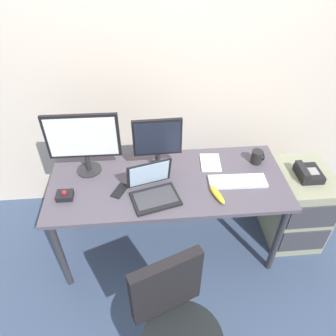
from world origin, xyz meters
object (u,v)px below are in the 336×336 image
(trackball_mouse, at_px, (65,195))
(paper_notepad, at_px, (210,163))
(desk_phone, at_px, (308,173))
(monitor_side, at_px, (157,142))
(cell_phone, at_px, (120,191))
(office_chair, at_px, (177,335))
(keyboard, at_px, (238,181))
(laptop, at_px, (153,189))
(banana, at_px, (217,194))
(monitor_main, at_px, (83,140))
(file_cabinet, at_px, (296,205))
(coffee_mug, at_px, (257,157))

(trackball_mouse, xyz_separation_m, paper_notepad, (1.05, 0.28, -0.02))
(desk_phone, distance_m, monitor_side, 1.16)
(monitor_side, height_order, cell_phone, monitor_side)
(office_chair, xyz_separation_m, paper_notepad, (0.37, 1.11, 0.31))
(trackball_mouse, relative_size, paper_notepad, 0.53)
(keyboard, bearing_deg, desk_phone, 8.78)
(laptop, distance_m, cell_phone, 0.24)
(trackball_mouse, bearing_deg, banana, -4.34)
(monitor_main, height_order, paper_notepad, monitor_main)
(monitor_main, relative_size, banana, 2.69)
(trackball_mouse, bearing_deg, laptop, -2.54)
(trackball_mouse, bearing_deg, desk_phone, 4.37)
(laptop, bearing_deg, banana, -6.82)
(monitor_side, xyz_separation_m, laptop, (-0.05, -0.28, -0.19))
(monitor_side, distance_m, paper_notepad, 0.47)
(monitor_side, height_order, laptop, monitor_side)
(cell_phone, bearing_deg, keyboard, 28.34)
(paper_notepad, bearing_deg, cell_phone, -160.01)
(monitor_side, distance_m, trackball_mouse, 0.73)
(cell_phone, bearing_deg, office_chair, -42.87)
(banana, bearing_deg, keyboard, 35.71)
(desk_phone, height_order, trackball_mouse, trackball_mouse)
(file_cabinet, relative_size, cell_phone, 4.77)
(keyboard, bearing_deg, trackball_mouse, -177.74)
(monitor_main, relative_size, keyboard, 1.23)
(paper_notepad, bearing_deg, desk_phone, -11.28)
(desk_phone, height_order, monitor_side, monitor_side)
(keyboard, height_order, paper_notepad, keyboard)
(laptop, relative_size, paper_notepad, 1.77)
(office_chair, xyz_separation_m, cell_phone, (-0.31, 0.87, 0.31))
(coffee_mug, xyz_separation_m, cell_phone, (-1.04, -0.23, -0.05))
(keyboard, distance_m, cell_phone, 0.84)
(monitor_main, xyz_separation_m, paper_notepad, (0.92, 0.01, -0.27))
(laptop, bearing_deg, cell_phone, 166.09)
(trackball_mouse, height_order, coffee_mug, coffee_mug)
(monitor_side, relative_size, coffee_mug, 4.07)
(desk_phone, height_order, paper_notepad, desk_phone)
(monitor_side, xyz_separation_m, coffee_mug, (0.76, 0.01, -0.19))
(trackball_mouse, bearing_deg, paper_notepad, 14.90)
(keyboard, bearing_deg, monitor_side, 159.93)
(banana, bearing_deg, trackball_mouse, 175.66)
(monitor_main, height_order, cell_phone, monitor_main)
(trackball_mouse, xyz_separation_m, banana, (1.03, -0.08, -0.00))
(keyboard, xyz_separation_m, paper_notepad, (-0.15, 0.23, -0.01))
(desk_phone, distance_m, keyboard, 0.58)
(paper_notepad, bearing_deg, laptop, -145.97)
(paper_notepad, distance_m, banana, 0.36)
(file_cabinet, relative_size, coffee_mug, 6.46)
(office_chair, bearing_deg, keyboard, 59.40)
(file_cabinet, height_order, keyboard, keyboard)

